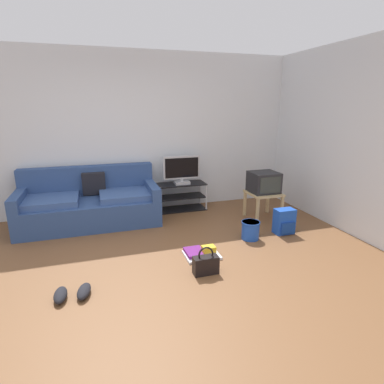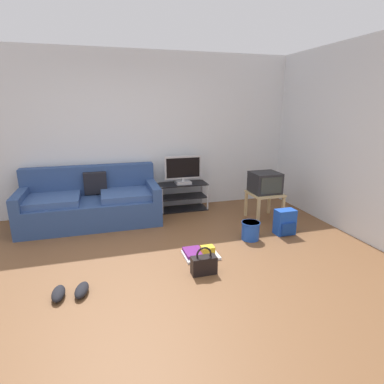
{
  "view_description": "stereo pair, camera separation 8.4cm",
  "coord_description": "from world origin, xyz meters",
  "px_view_note": "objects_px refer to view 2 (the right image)",
  "views": [
    {
      "loc": [
        -0.48,
        -3.06,
        1.83
      ],
      "look_at": [
        0.78,
        0.96,
        0.65
      ],
      "focal_mm": 29.39,
      "sensor_mm": 36.0,
      "label": 1
    },
    {
      "loc": [
        -0.4,
        -3.08,
        1.83
      ],
      "look_at": [
        0.78,
        0.96,
        0.65
      ],
      "focal_mm": 29.39,
      "sensor_mm": 36.0,
      "label": 2
    }
  ],
  "objects_px": {
    "couch": "(91,203)",
    "flat_tv": "(183,170)",
    "handbag": "(204,264)",
    "sneakers_pair": "(70,292)",
    "side_table": "(265,197)",
    "floor_tray": "(200,253)",
    "tv_stand": "(183,196)",
    "backpack": "(285,222)",
    "crt_tv": "(265,183)",
    "cleaning_bucket": "(250,230)"
  },
  "relations": [
    {
      "from": "side_table",
      "to": "flat_tv",
      "type": "bearing_deg",
      "value": 144.6
    },
    {
      "from": "flat_tv",
      "to": "floor_tray",
      "type": "height_order",
      "value": "flat_tv"
    },
    {
      "from": "crt_tv",
      "to": "tv_stand",
      "type": "bearing_deg",
      "value": 144.4
    },
    {
      "from": "backpack",
      "to": "cleaning_bucket",
      "type": "bearing_deg",
      "value": -176.25
    },
    {
      "from": "backpack",
      "to": "floor_tray",
      "type": "xyz_separation_m",
      "value": [
        -1.4,
        -0.33,
        -0.14
      ]
    },
    {
      "from": "handbag",
      "to": "floor_tray",
      "type": "xyz_separation_m",
      "value": [
        0.09,
        0.41,
        -0.07
      ]
    },
    {
      "from": "handbag",
      "to": "cleaning_bucket",
      "type": "xyz_separation_m",
      "value": [
        0.92,
        0.7,
        0.02
      ]
    },
    {
      "from": "tv_stand",
      "to": "backpack",
      "type": "relative_size",
      "value": 2.3
    },
    {
      "from": "tv_stand",
      "to": "handbag",
      "type": "relative_size",
      "value": 2.63
    },
    {
      "from": "couch",
      "to": "backpack",
      "type": "xyz_separation_m",
      "value": [
        2.7,
        -1.31,
        -0.13
      ]
    },
    {
      "from": "couch",
      "to": "backpack",
      "type": "distance_m",
      "value": 3.0
    },
    {
      "from": "sneakers_pair",
      "to": "tv_stand",
      "type": "bearing_deg",
      "value": 52.46
    },
    {
      "from": "sneakers_pair",
      "to": "couch",
      "type": "bearing_deg",
      "value": 84.77
    },
    {
      "from": "couch",
      "to": "tv_stand",
      "type": "relative_size",
      "value": 2.47
    },
    {
      "from": "flat_tv",
      "to": "side_table",
      "type": "distance_m",
      "value": 1.47
    },
    {
      "from": "tv_stand",
      "to": "side_table",
      "type": "height_order",
      "value": "tv_stand"
    },
    {
      "from": "crt_tv",
      "to": "backpack",
      "type": "height_order",
      "value": "crt_tv"
    },
    {
      "from": "cleaning_bucket",
      "to": "sneakers_pair",
      "type": "distance_m",
      "value": 2.44
    },
    {
      "from": "flat_tv",
      "to": "backpack",
      "type": "distance_m",
      "value": 1.95
    },
    {
      "from": "crt_tv",
      "to": "handbag",
      "type": "relative_size",
      "value": 1.36
    },
    {
      "from": "side_table",
      "to": "handbag",
      "type": "distance_m",
      "value": 2.07
    },
    {
      "from": "crt_tv",
      "to": "handbag",
      "type": "bearing_deg",
      "value": -136.85
    },
    {
      "from": "tv_stand",
      "to": "flat_tv",
      "type": "xyz_separation_m",
      "value": [
        0.0,
        -0.02,
        0.48
      ]
    },
    {
      "from": "handbag",
      "to": "floor_tray",
      "type": "distance_m",
      "value": 0.43
    },
    {
      "from": "couch",
      "to": "flat_tv",
      "type": "distance_m",
      "value": 1.62
    },
    {
      "from": "tv_stand",
      "to": "sneakers_pair",
      "type": "height_order",
      "value": "tv_stand"
    },
    {
      "from": "couch",
      "to": "crt_tv",
      "type": "distance_m",
      "value": 2.81
    },
    {
      "from": "flat_tv",
      "to": "backpack",
      "type": "height_order",
      "value": "flat_tv"
    },
    {
      "from": "sneakers_pair",
      "to": "side_table",
      "type": "bearing_deg",
      "value": 26.18
    },
    {
      "from": "side_table",
      "to": "sneakers_pair",
      "type": "distance_m",
      "value": 3.26
    },
    {
      "from": "couch",
      "to": "flat_tv",
      "type": "height_order",
      "value": "flat_tv"
    },
    {
      "from": "side_table",
      "to": "floor_tray",
      "type": "xyz_separation_m",
      "value": [
        -1.42,
        -0.99,
        -0.33
      ]
    },
    {
      "from": "backpack",
      "to": "handbag",
      "type": "xyz_separation_m",
      "value": [
        -1.49,
        -0.74,
        -0.07
      ]
    },
    {
      "from": "flat_tv",
      "to": "floor_tray",
      "type": "distance_m",
      "value": 1.95
    },
    {
      "from": "tv_stand",
      "to": "sneakers_pair",
      "type": "bearing_deg",
      "value": -127.54
    },
    {
      "from": "couch",
      "to": "cleaning_bucket",
      "type": "relative_size",
      "value": 8.08
    },
    {
      "from": "tv_stand",
      "to": "backpack",
      "type": "bearing_deg",
      "value": -52.85
    },
    {
      "from": "cleaning_bucket",
      "to": "sneakers_pair",
      "type": "xyz_separation_m",
      "value": [
        -2.32,
        -0.74,
        -0.09
      ]
    },
    {
      "from": "handbag",
      "to": "sneakers_pair",
      "type": "distance_m",
      "value": 1.4
    },
    {
      "from": "couch",
      "to": "tv_stand",
      "type": "height_order",
      "value": "couch"
    },
    {
      "from": "handbag",
      "to": "sneakers_pair",
      "type": "relative_size",
      "value": 0.87
    },
    {
      "from": "side_table",
      "to": "couch",
      "type": "bearing_deg",
      "value": 166.59
    },
    {
      "from": "flat_tv",
      "to": "handbag",
      "type": "xyz_separation_m",
      "value": [
        -0.35,
        -2.22,
        -0.61
      ]
    },
    {
      "from": "crt_tv",
      "to": "side_table",
      "type": "bearing_deg",
      "value": -90.0
    },
    {
      "from": "side_table",
      "to": "tv_stand",
      "type": "bearing_deg",
      "value": 143.88
    },
    {
      "from": "tv_stand",
      "to": "crt_tv",
      "type": "height_order",
      "value": "crt_tv"
    },
    {
      "from": "couch",
      "to": "cleaning_bucket",
      "type": "xyz_separation_m",
      "value": [
        2.13,
        -1.34,
        -0.18
      ]
    },
    {
      "from": "couch",
      "to": "floor_tray",
      "type": "bearing_deg",
      "value": -51.47
    },
    {
      "from": "flat_tv",
      "to": "side_table",
      "type": "height_order",
      "value": "flat_tv"
    },
    {
      "from": "flat_tv",
      "to": "crt_tv",
      "type": "relative_size",
      "value": 1.48
    }
  ]
}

